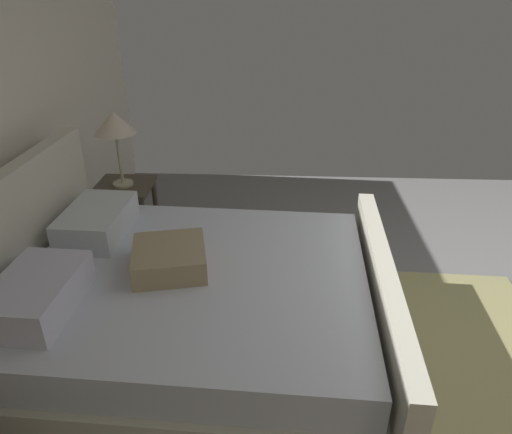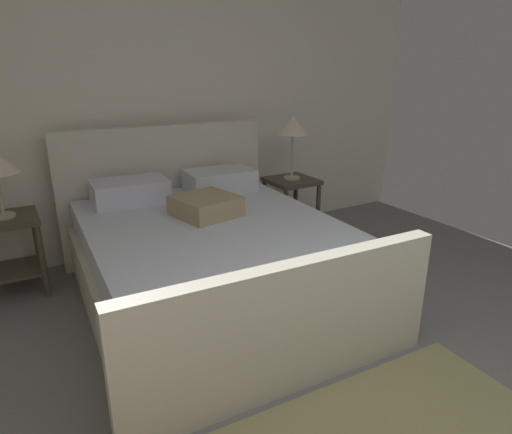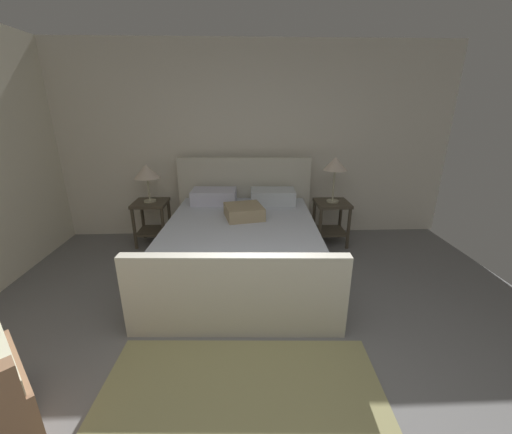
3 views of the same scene
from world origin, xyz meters
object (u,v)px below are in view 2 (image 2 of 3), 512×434
object	(u,v)px
bed	(209,255)
nightstand_right	(291,198)
nightstand_left	(9,243)
table_lamp_right	(293,127)

from	to	relation	value
bed	nightstand_right	bearing A→B (deg)	30.94
nightstand_left	nightstand_right	bearing A→B (deg)	-2.51
bed	nightstand_left	xyz separation A→B (m)	(-1.22, 0.84, 0.06)
nightstand_left	bed	bearing A→B (deg)	-34.39
bed	table_lamp_right	size ratio (longest dim) A/B	3.77
nightstand_left	table_lamp_right	bearing A→B (deg)	-2.51
table_lamp_right	nightstand_left	size ratio (longest dim) A/B	1.00
nightstand_right	table_lamp_right	bearing A→B (deg)	75.96
bed	nightstand_left	size ratio (longest dim) A/B	3.76
bed	nightstand_right	xyz separation A→B (m)	(1.22, 0.73, 0.06)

